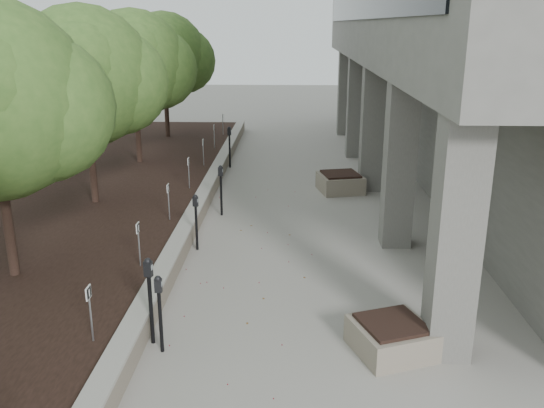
# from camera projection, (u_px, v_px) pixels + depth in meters

# --- Properties ---
(ground) EXTENTS (90.00, 90.00, 0.00)m
(ground) POSITION_uv_depth(u_px,v_px,m) (236.00, 384.00, 8.81)
(ground) COLOR gray
(ground) RESTS_ON ground
(retaining_wall) EXTENTS (0.39, 26.00, 0.50)m
(retaining_wall) POSITION_uv_depth(u_px,v_px,m) (204.00, 197.00, 17.38)
(retaining_wall) COLOR gray
(retaining_wall) RESTS_ON ground
(planting_bed) EXTENTS (7.00, 26.00, 0.40)m
(planting_bed) POSITION_uv_depth(u_px,v_px,m) (84.00, 198.00, 17.52)
(planting_bed) COLOR black
(planting_bed) RESTS_ON ground
(crabapple_tree_3) EXTENTS (4.60, 4.00, 5.44)m
(crabapple_tree_3) POSITION_uv_depth(u_px,v_px,m) (86.00, 106.00, 15.66)
(crabapple_tree_3) COLOR #3A6125
(crabapple_tree_3) RESTS_ON planting_bed
(crabapple_tree_4) EXTENTS (4.60, 4.00, 5.44)m
(crabapple_tree_4) POSITION_uv_depth(u_px,v_px,m) (135.00, 87.00, 20.43)
(crabapple_tree_4) COLOR #3A6125
(crabapple_tree_4) RESTS_ON planting_bed
(crabapple_tree_5) EXTENTS (4.60, 4.00, 5.44)m
(crabapple_tree_5) POSITION_uv_depth(u_px,v_px,m) (165.00, 75.00, 25.20)
(crabapple_tree_5) COLOR #3A6125
(crabapple_tree_5) RESTS_ON planting_bed
(parking_sign_2) EXTENTS (0.04, 0.22, 0.96)m
(parking_sign_2) POSITION_uv_depth(u_px,v_px,m) (91.00, 314.00, 9.10)
(parking_sign_2) COLOR black
(parking_sign_2) RESTS_ON planting_bed
(parking_sign_3) EXTENTS (0.04, 0.22, 0.96)m
(parking_sign_3) POSITION_uv_depth(u_px,v_px,m) (139.00, 245.00, 11.96)
(parking_sign_3) COLOR black
(parking_sign_3) RESTS_ON planting_bed
(parking_sign_4) EXTENTS (0.04, 0.22, 0.96)m
(parking_sign_4) POSITION_uv_depth(u_px,v_px,m) (169.00, 202.00, 14.82)
(parking_sign_4) COLOR black
(parking_sign_4) RESTS_ON planting_bed
(parking_sign_5) EXTENTS (0.04, 0.22, 0.96)m
(parking_sign_5) POSITION_uv_depth(u_px,v_px,m) (189.00, 173.00, 17.68)
(parking_sign_5) COLOR black
(parking_sign_5) RESTS_ON planting_bed
(parking_sign_6) EXTENTS (0.04, 0.22, 0.96)m
(parking_sign_6) POSITION_uv_depth(u_px,v_px,m) (203.00, 152.00, 20.54)
(parking_sign_6) COLOR black
(parking_sign_6) RESTS_ON planting_bed
(parking_sign_7) EXTENTS (0.04, 0.22, 0.96)m
(parking_sign_7) POSITION_uv_depth(u_px,v_px,m) (214.00, 137.00, 23.40)
(parking_sign_7) COLOR black
(parking_sign_7) RESTS_ON planting_bed
(parking_sign_8) EXTENTS (0.04, 0.22, 0.96)m
(parking_sign_8) POSITION_uv_depth(u_px,v_px,m) (223.00, 124.00, 26.26)
(parking_sign_8) COLOR black
(parking_sign_8) RESTS_ON planting_bed
(parking_meter_1) EXTENTS (0.14, 0.10, 1.39)m
(parking_meter_1) POSITION_uv_depth(u_px,v_px,m) (160.00, 314.00, 9.47)
(parking_meter_1) COLOR black
(parking_meter_1) RESTS_ON ground
(parking_meter_2) EXTENTS (0.17, 0.14, 1.58)m
(parking_meter_2) POSITION_uv_depth(u_px,v_px,m) (150.00, 301.00, 9.71)
(parking_meter_2) COLOR black
(parking_meter_2) RESTS_ON ground
(parking_meter_3) EXTENTS (0.16, 0.13, 1.41)m
(parking_meter_3) POSITION_uv_depth(u_px,v_px,m) (196.00, 222.00, 13.83)
(parking_meter_3) COLOR black
(parking_meter_3) RESTS_ON ground
(parking_meter_4) EXTENTS (0.17, 0.14, 1.48)m
(parking_meter_4) POSITION_uv_depth(u_px,v_px,m) (221.00, 190.00, 16.34)
(parking_meter_4) COLOR black
(parking_meter_4) RESTS_ON ground
(parking_meter_5) EXTENTS (0.17, 0.12, 1.58)m
(parking_meter_5) POSITION_uv_depth(u_px,v_px,m) (230.00, 147.00, 21.83)
(parking_meter_5) COLOR black
(parking_meter_5) RESTS_ON ground
(planter_front) EXTENTS (1.53, 1.53, 0.56)m
(planter_front) POSITION_uv_depth(u_px,v_px,m) (392.00, 337.00, 9.60)
(planter_front) COLOR gray
(planter_front) RESTS_ON ground
(planter_back) EXTENTS (1.59, 1.59, 0.62)m
(planter_back) POSITION_uv_depth(u_px,v_px,m) (340.00, 182.00, 18.84)
(planter_back) COLOR gray
(planter_back) RESTS_ON ground
(berry_scatter) EXTENTS (3.30, 14.10, 0.02)m
(berry_scatter) POSITION_uv_depth(u_px,v_px,m) (252.00, 257.00, 13.58)
(berry_scatter) COLOR maroon
(berry_scatter) RESTS_ON ground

